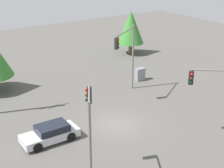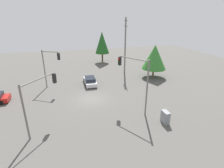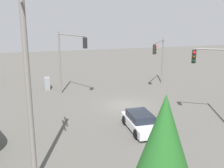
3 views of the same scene
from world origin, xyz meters
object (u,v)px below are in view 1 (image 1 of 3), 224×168
Objects in this scene: traffic_signal_main at (127,50)px; traffic_signal_aux at (224,89)px; traffic_signal_cross at (90,124)px; electrical_cabinet at (140,74)px; sedan_silver at (51,133)px.

traffic_signal_main is 10.76m from traffic_signal_aux.
traffic_signal_cross is at bearing 13.44° from traffic_signal_main.
traffic_signal_main reaches higher than traffic_signal_cross.
traffic_signal_aux is (-1.19, 10.68, -0.69)m from traffic_signal_main.
electrical_cabinet is at bearing -17.09° from traffic_signal_cross.
sedan_silver is 0.70× the size of traffic_signal_cross.
traffic_signal_main is 14.46m from traffic_signal_cross.
electrical_cabinet is (-13.68, -6.37, 0.04)m from sedan_silver.
sedan_silver is 13.53m from traffic_signal_aux.
sedan_silver is 7.10m from traffic_signal_cross.
traffic_signal_cross is at bearing 42.37° from electrical_cabinet.
traffic_signal_main reaches higher than sedan_silver.
traffic_signal_main is at bearing -68.06° from sedan_silver.
traffic_signal_cross reaches higher than sedan_silver.
sedan_silver is 0.65× the size of traffic_signal_main.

